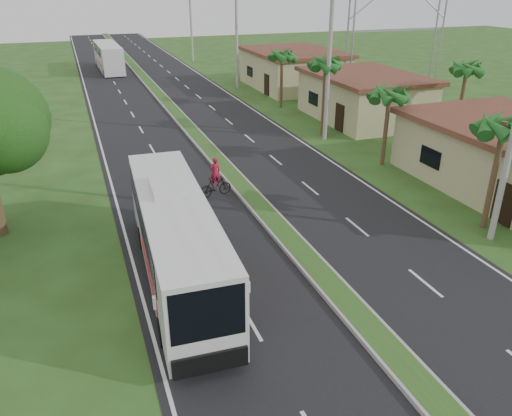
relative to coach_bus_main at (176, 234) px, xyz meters
name	(u,v)px	position (x,y,z in m)	size (l,w,h in m)	color
ground	(343,302)	(5.20, -3.47, -1.97)	(180.00, 180.00, 0.00)	#2E4418
road_asphalt	(202,144)	(5.20, 16.53, -1.96)	(14.00, 160.00, 0.02)	black
median_strip	(202,142)	(5.20, 16.53, -1.87)	(1.20, 160.00, 0.18)	gray
lane_edge_left	(103,154)	(-1.50, 16.53, -1.97)	(0.12, 160.00, 0.01)	silver
lane_edge_right	(290,134)	(11.90, 16.53, -1.97)	(0.12, 160.00, 0.01)	silver
shop_mid	(364,97)	(19.20, 18.53, -0.12)	(7.60, 10.60, 3.67)	tan
shop_far	(293,69)	(19.20, 32.53, -0.04)	(8.60, 11.60, 3.82)	tan
palm_verge_a	(504,127)	(14.20, -0.47, 2.77)	(2.40, 2.40, 5.45)	#473321
palm_verge_b	(390,94)	(14.60, 8.53, 2.38)	(2.40, 2.40, 5.05)	#473321
palm_verge_c	(326,64)	(14.00, 15.53, 3.15)	(2.40, 2.40, 5.85)	#473321
palm_verge_d	(282,55)	(14.50, 24.53, 2.58)	(2.40, 2.40, 5.25)	#473321
palm_behind_shop	(467,68)	(22.70, 11.53, 2.96)	(2.40, 2.40, 5.65)	#473321
utility_pole_b	(329,49)	(13.67, 14.53, 4.28)	(3.20, 0.28, 12.00)	gray
utility_pole_c	(237,31)	(13.70, 34.53, 3.70)	(1.60, 0.28, 11.00)	gray
utility_pole_d	(191,20)	(13.70, 54.53, 3.45)	(1.60, 0.28, 10.50)	gray
billboard_lattice	(397,21)	(27.20, 26.53, 4.85)	(10.18, 1.18, 12.07)	gray
coach_bus_main	(176,234)	(0.00, 0.00, 0.00)	(2.85, 11.20, 3.59)	silver
coach_bus_far	(108,56)	(2.00, 50.08, -0.15)	(2.70, 11.12, 3.22)	silver
motorcyclist	(215,183)	(3.55, 7.28, -1.21)	(1.83, 0.75, 2.16)	black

